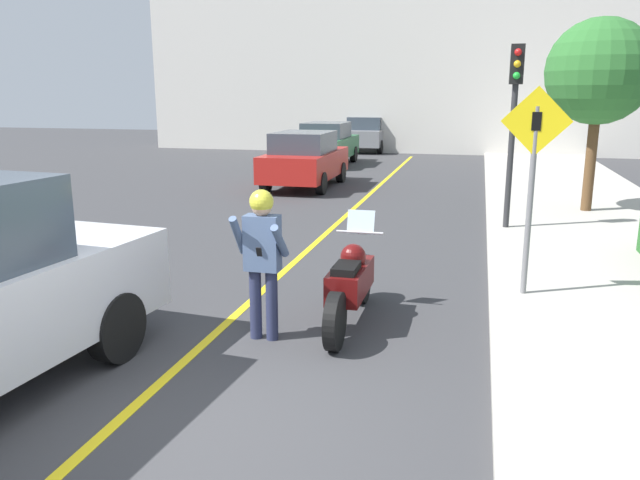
# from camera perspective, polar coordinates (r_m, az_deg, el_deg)

# --- Properties ---
(ground_plane) EXTENTS (80.00, 80.00, 0.00)m
(ground_plane) POSITION_cam_1_polar(r_m,az_deg,el_deg) (5.78, -12.35, -16.29)
(ground_plane) COLOR #38383A
(road_center_line) EXTENTS (0.12, 36.00, 0.01)m
(road_center_line) POSITION_cam_1_polar(r_m,az_deg,el_deg) (11.22, -1.48, -1.23)
(road_center_line) COLOR yellow
(road_center_line) RESTS_ON ground
(building_backdrop) EXTENTS (28.00, 1.20, 8.66)m
(building_backdrop) POSITION_cam_1_polar(r_m,az_deg,el_deg) (30.58, 10.22, 15.95)
(building_backdrop) COLOR beige
(building_backdrop) RESTS_ON ground
(motorcycle) EXTENTS (0.62, 2.37, 1.32)m
(motorcycle) POSITION_cam_1_polar(r_m,az_deg,el_deg) (7.76, 2.81, -3.98)
(motorcycle) COLOR black
(motorcycle) RESTS_ON ground
(person_biker) EXTENTS (0.59, 0.48, 1.77)m
(person_biker) POSITION_cam_1_polar(r_m,az_deg,el_deg) (7.13, -5.30, -0.79)
(person_biker) COLOR #282D4C
(person_biker) RESTS_ON ground
(crossing_sign) EXTENTS (0.91, 0.08, 2.80)m
(crossing_sign) POSITION_cam_1_polar(r_m,az_deg,el_deg) (8.80, 18.85, 5.90)
(crossing_sign) COLOR slate
(crossing_sign) RESTS_ON sidewalk_curb
(traffic_light) EXTENTS (0.26, 0.30, 3.64)m
(traffic_light) POSITION_cam_1_polar(r_m,az_deg,el_deg) (13.21, 17.35, 11.94)
(traffic_light) COLOR #2D2D30
(traffic_light) RESTS_ON sidewalk_curb
(street_tree) EXTENTS (2.38, 2.38, 4.37)m
(street_tree) POSITION_cam_1_polar(r_m,az_deg,el_deg) (15.85, 24.18, 13.81)
(street_tree) COLOR brown
(street_tree) RESTS_ON sidewalk_curb
(parked_car_red) EXTENTS (1.88, 4.20, 1.68)m
(parked_car_red) POSITION_cam_1_polar(r_m,az_deg,el_deg) (19.07, -1.39, 7.40)
(parked_car_red) COLOR black
(parked_car_red) RESTS_ON ground
(parked_car_green) EXTENTS (1.88, 4.20, 1.68)m
(parked_car_green) POSITION_cam_1_polar(r_m,az_deg,el_deg) (25.11, 0.64, 8.83)
(parked_car_green) COLOR black
(parked_car_green) RESTS_ON ground
(parked_car_grey) EXTENTS (1.88, 4.20, 1.68)m
(parked_car_grey) POSITION_cam_1_polar(r_m,az_deg,el_deg) (31.21, 4.35, 9.68)
(parked_car_grey) COLOR black
(parked_car_grey) RESTS_ON ground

